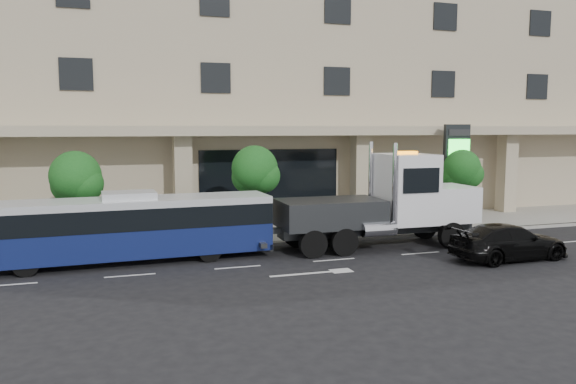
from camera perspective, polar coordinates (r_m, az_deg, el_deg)
name	(u,v)px	position (r m, az deg, el deg)	size (l,w,h in m)	color
ground	(321,252)	(24.42, 3.34, -6.13)	(120.00, 120.00, 0.00)	black
sidewalk	(286,230)	(29.03, -0.21, -3.93)	(120.00, 6.00, 0.15)	gray
curb	(305,242)	(26.24, 1.77, -5.06)	(120.00, 0.30, 0.15)	gray
convention_center	(239,59)	(38.89, -4.96, 13.34)	(60.00, 17.60, 20.00)	tan
tree_left	(76,180)	(25.96, -20.72, 1.17)	(2.27, 2.20, 4.22)	#422B19
tree_mid	(255,172)	(26.74, -3.35, 2.04)	(2.28, 2.20, 4.38)	#422B19
tree_right	(462,171)	(31.62, 17.30, 2.04)	(2.10, 2.00, 4.04)	#422B19
city_bus	(130,227)	(23.18, -15.77, -3.41)	(11.30, 2.75, 2.84)	black
tow_truck	(387,204)	(25.56, 10.00, -1.23)	(10.35, 2.71, 4.72)	#2D3033
black_sedan	(509,242)	(24.62, 21.50, -4.73)	(2.06, 5.06, 1.47)	black
signage_pylon	(456,172)	(32.55, 16.67, 1.94)	(1.42, 0.84, 5.39)	black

